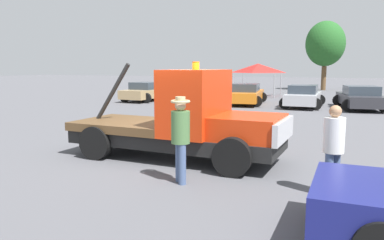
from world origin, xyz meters
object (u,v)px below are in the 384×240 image
object	(u,v)px
person_at_hood	(181,133)
parked_car_orange	(245,94)
parked_car_charcoal	(360,98)
tree_left	(325,44)
parked_car_tan	(147,92)
parked_car_olive	(200,92)
person_near_truck	(334,144)
tow_truck	(187,123)
parked_car_silver	(303,96)
canopy_tent_red	(258,68)

from	to	relation	value
person_at_hood	parked_car_orange	bearing A→B (deg)	58.79
person_at_hood	parked_car_charcoal	xyz separation A→B (m)	(3.97, 16.52, -0.41)
parked_car_orange	tree_left	world-z (taller)	tree_left
parked_car_tan	parked_car_olive	bearing A→B (deg)	-73.94
person_near_truck	parked_car_charcoal	distance (m)	16.20
person_near_truck	parked_car_olive	world-z (taller)	person_near_truck
person_at_hood	tree_left	xyz separation A→B (m)	(1.11, 34.27, 3.65)
tow_truck	person_near_truck	bearing A→B (deg)	-20.32
tow_truck	parked_car_tan	xyz separation A→B (m)	(-9.21, 14.64, -0.33)
parked_car_silver	parked_car_charcoal	bearing A→B (deg)	-84.78
tow_truck	parked_car_tan	distance (m)	17.30
canopy_tent_red	tow_truck	bearing A→B (deg)	-82.52
parked_car_orange	tow_truck	bearing A→B (deg)	-177.74
parked_car_orange	parked_car_olive	bearing A→B (deg)	74.43
parked_car_charcoal	parked_car_silver	bearing A→B (deg)	84.85
person_near_truck	canopy_tent_red	world-z (taller)	canopy_tent_red
person_at_hood	parked_car_olive	size ratio (longest dim) A/B	0.41
tow_truck	person_at_hood	distance (m)	1.99
person_near_truck	person_at_hood	xyz separation A→B (m)	(-2.94, -0.35, 0.08)
parked_car_olive	tree_left	bearing A→B (deg)	-27.24
tow_truck	person_near_truck	world-z (taller)	tow_truck
canopy_tent_red	tree_left	world-z (taller)	tree_left
person_near_truck	parked_car_silver	size ratio (longest dim) A/B	0.40
person_near_truck	person_at_hood	bearing A→B (deg)	-140.34
parked_car_silver	canopy_tent_red	distance (m)	8.93
parked_car_silver	canopy_tent_red	xyz separation A→B (m)	(-4.40, 7.59, 1.64)
tow_truck	canopy_tent_red	distance (m)	22.22
parked_car_tan	parked_car_charcoal	distance (m)	13.84
parked_car_tan	parked_car_olive	size ratio (longest dim) A/B	1.05
tow_truck	parked_car_charcoal	xyz separation A→B (m)	(4.63, 14.64, -0.33)
parked_car_charcoal	parked_car_orange	bearing A→B (deg)	78.21
person_at_hood	parked_car_silver	xyz separation A→B (m)	(0.86, 16.28, -0.42)
parked_car_tan	parked_car_olive	distance (m)	3.79
person_at_hood	parked_car_silver	bearing A→B (deg)	46.19
parked_car_olive	parked_car_silver	xyz separation A→B (m)	(7.04, -1.07, -0.00)
canopy_tent_red	parked_car_olive	bearing A→B (deg)	-111.98
tow_truck	canopy_tent_red	world-z (taller)	canopy_tent_red
person_near_truck	tree_left	size ratio (longest dim) A/B	0.24
tree_left	parked_car_charcoal	bearing A→B (deg)	-80.85
person_at_hood	parked_car_olive	bearing A→B (deg)	68.81
tow_truck	parked_car_silver	size ratio (longest dim) A/B	1.35
person_at_hood	person_near_truck	bearing A→B (deg)	-34.01
tow_truck	parked_car_silver	distance (m)	14.48
parked_car_olive	parked_car_silver	bearing A→B (deg)	-102.57
person_near_truck	parked_car_tan	world-z (taller)	person_near_truck
person_at_hood	tree_left	world-z (taller)	tree_left
canopy_tent_red	tree_left	size ratio (longest dim) A/B	0.48
person_near_truck	canopy_tent_red	bearing A→B (deg)	138.30
parked_car_tan	canopy_tent_red	world-z (taller)	canopy_tent_red
person_at_hood	parked_car_orange	size ratio (longest dim) A/B	0.36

